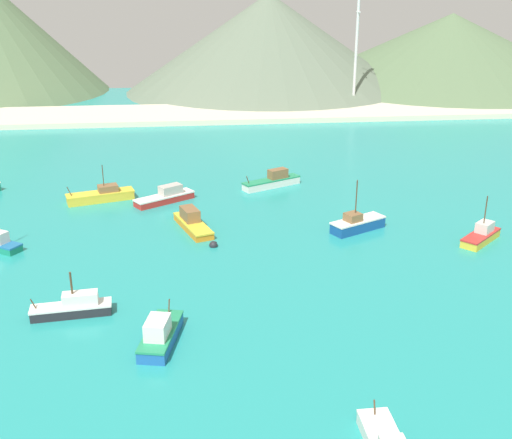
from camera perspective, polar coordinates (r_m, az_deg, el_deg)
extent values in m
cube|color=teal|center=(63.08, 6.98, -7.31)|extent=(260.00, 280.00, 0.50)
cube|color=#232328|center=(61.56, -16.76, -8.13)|extent=(7.53, 2.61, 0.90)
cube|color=white|center=(61.30, -16.81, -7.68)|extent=(7.68, 2.66, 0.20)
cube|color=silver|center=(60.90, -16.01, -7.06)|extent=(3.41, 1.73, 1.17)
cylinder|color=#4C3823|center=(61.50, -19.96, -7.42)|extent=(0.55, 0.18, 1.22)
cylinder|color=#4C3823|center=(60.21, -16.79, -5.67)|extent=(0.20, 0.20, 2.23)
cube|color=red|center=(89.89, -8.50, 1.86)|extent=(8.69, 6.77, 0.88)
cube|color=white|center=(89.72, -8.52, 2.18)|extent=(8.87, 6.90, 0.20)
cube|color=#B2ADA3|center=(90.02, -7.94, 2.78)|extent=(3.66, 3.21, 1.30)
cylinder|color=#4C3823|center=(46.10, 10.95, -16.83)|extent=(0.12, 0.53, 1.18)
cube|color=gold|center=(92.27, -14.24, 2.02)|extent=(9.75, 5.12, 1.14)
cube|color=gold|center=(92.07, -14.28, 2.42)|extent=(9.94, 5.22, 0.20)
cube|color=brown|center=(92.06, -13.59, 2.85)|extent=(3.19, 2.59, 0.94)
cylinder|color=#4C3823|center=(91.39, -16.93, 2.47)|extent=(0.67, 0.31, 1.54)
cylinder|color=#4C3823|center=(91.39, -14.03, 4.01)|extent=(0.12, 0.12, 3.10)
cube|color=silver|center=(95.87, 1.44, 3.35)|extent=(9.47, 6.08, 1.05)
cube|color=#238C5B|center=(95.69, 1.44, 3.71)|extent=(9.66, 6.20, 0.20)
cube|color=brown|center=(96.10, 2.04, 4.29)|extent=(3.38, 2.69, 1.43)
cylinder|color=#4C3823|center=(93.24, -0.76, 3.66)|extent=(0.61, 0.38, 1.43)
cube|color=gold|center=(80.00, 20.12, -1.67)|extent=(6.51, 6.07, 0.90)
cube|color=red|center=(79.80, 20.17, -1.30)|extent=(6.64, 6.19, 0.20)
cube|color=beige|center=(80.29, 20.47, -0.65)|extent=(2.76, 2.69, 1.25)
cylinder|color=#4C3823|center=(79.10, 20.56, 0.86)|extent=(0.15, 0.15, 3.50)
cube|color=#14478C|center=(79.69, 9.43, -0.55)|extent=(7.66, 5.47, 1.29)
cube|color=white|center=(79.43, 9.46, -0.05)|extent=(7.81, 5.58, 0.20)
cube|color=brown|center=(78.62, 8.99, 0.23)|extent=(2.49, 2.42, 1.02)
cylinder|color=#4C3823|center=(77.98, 9.31, 2.11)|extent=(0.16, 0.16, 4.30)
cube|color=#1E5BA8|center=(55.47, -8.81, -10.75)|extent=(3.87, 7.46, 1.05)
cube|color=#238C5B|center=(55.15, -8.85, -10.19)|extent=(3.94, 7.61, 0.20)
cube|color=silver|center=(53.97, -9.14, -9.87)|extent=(2.35, 3.05, 1.56)
cylinder|color=#4C3823|center=(57.51, -8.08, -8.03)|extent=(0.25, 0.63, 1.42)
cube|color=orange|center=(79.40, -5.86, -0.65)|extent=(5.12, 9.20, 0.78)
cube|color=gold|center=(79.22, -5.87, -0.32)|extent=(5.22, 9.38, 0.20)
cube|color=brown|center=(79.91, -6.16, 0.52)|extent=(2.76, 3.72, 1.54)
sphere|color=#232328|center=(74.07, -3.97, -2.39)|extent=(1.03, 1.03, 1.03)
cube|color=beige|center=(150.78, -0.90, 9.87)|extent=(247.00, 21.30, 1.20)
cone|color=#60705B|center=(187.45, 1.18, 16.11)|extent=(84.37, 84.37, 27.62)
cone|color=#56704C|center=(204.16, 17.53, 14.75)|extent=(95.13, 95.13, 21.75)
cylinder|color=silver|center=(159.12, 9.38, 16.85)|extent=(0.71, 0.71, 37.89)
cylinder|color=silver|center=(158.89, 9.48, 18.49)|extent=(0.35, 3.03, 0.35)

